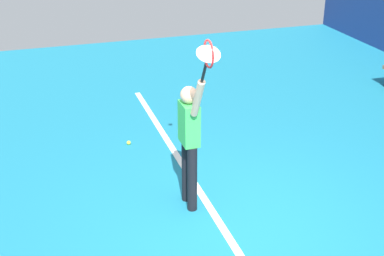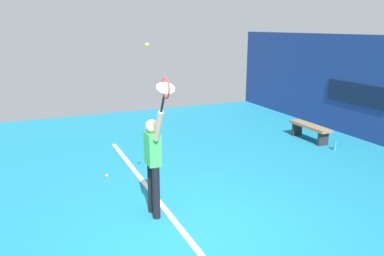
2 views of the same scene
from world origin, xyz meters
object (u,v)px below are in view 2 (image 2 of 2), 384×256
at_px(water_bottle, 335,146).
at_px(tennis_player, 153,159).
at_px(tennis_ball, 147,45).
at_px(tennis_racket, 165,90).
at_px(spare_ball, 107,175).
at_px(court_bench, 310,129).

bearing_deg(water_bottle, tennis_player, -74.67).
bearing_deg(tennis_ball, tennis_racket, 2.48).
bearing_deg(water_bottle, spare_ball, -95.25).
xyz_separation_m(tennis_player, water_bottle, (-1.49, 5.44, -0.89)).
height_order(water_bottle, spare_ball, water_bottle).
relative_size(tennis_player, tennis_ball, 28.52).
bearing_deg(tennis_racket, court_bench, 120.18).
xyz_separation_m(tennis_racket, water_bottle, (-2.16, 5.45, -2.16)).
bearing_deg(tennis_player, tennis_ball, -138.31).
relative_size(tennis_ball, court_bench, 0.05).
relative_size(tennis_ball, water_bottle, 0.28).
relative_size(tennis_ball, spare_ball, 1.00).
bearing_deg(water_bottle, tennis_ball, -75.15).
relative_size(tennis_racket, tennis_ball, 8.98).
bearing_deg(tennis_ball, water_bottle, 104.85).
xyz_separation_m(tennis_racket, spare_ball, (-2.70, -0.42, -2.24)).
distance_m(tennis_player, tennis_racket, 1.43).
distance_m(tennis_player, water_bottle, 5.71).
bearing_deg(tennis_racket, spare_ball, -171.26).
distance_m(tennis_racket, court_bench, 6.59).
bearing_deg(spare_ball, court_bench, 94.55).
xyz_separation_m(tennis_player, spare_ball, (-2.03, -0.42, -0.98)).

